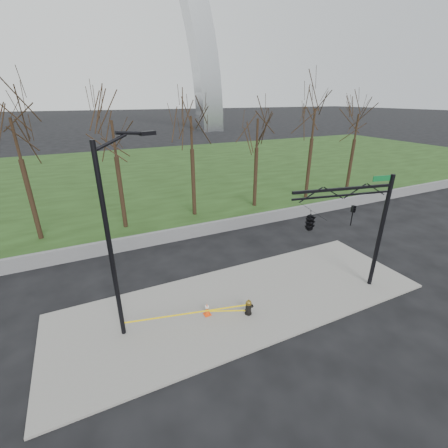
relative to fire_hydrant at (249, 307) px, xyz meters
name	(u,v)px	position (x,y,z in m)	size (l,w,h in m)	color
ground	(245,301)	(0.37, 1.01, -0.46)	(500.00, 500.00, 0.00)	black
sidewalk	(245,300)	(0.37, 1.01, -0.41)	(18.00, 6.00, 0.10)	gray
grass_strip	(134,173)	(0.37, 31.01, -0.43)	(120.00, 40.00, 0.06)	#1D3112
guardrail	(190,232)	(0.37, 9.01, -0.01)	(60.00, 0.30, 0.90)	#59595B
tree_row	(157,165)	(-0.59, 13.01, 4.07)	(44.08, 4.00, 9.05)	black
fire_hydrant	(249,307)	(0.00, 0.00, 0.00)	(0.48, 0.31, 0.77)	black
traffic_cone	(207,309)	(-1.73, 0.75, -0.06)	(0.32, 0.32, 0.60)	#EE420C
street_light	(114,232)	(-5.12, 1.27, 4.24)	(2.32, 0.90, 8.21)	black
traffic_signal_mast	(325,219)	(3.84, -0.06, 3.69)	(5.02, 2.54, 6.00)	black
caution_tape	(199,313)	(-2.21, 0.54, 0.07)	(5.33, 1.21, 0.40)	yellow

